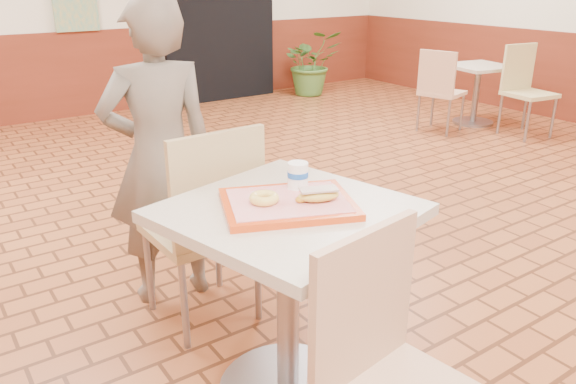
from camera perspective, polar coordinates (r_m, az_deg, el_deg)
room_shell at (r=3.19m, az=16.35°, el=18.03°), size 8.01×10.01×3.01m
wainscot_band at (r=3.38m, az=14.61°, el=0.95°), size 8.00×10.00×1.00m
corridor_doorway at (r=7.84m, az=-7.18°, el=17.29°), size 1.60×0.22×2.20m
main_table at (r=2.17m, az=-0.00°, el=-8.26°), size 0.80×0.80×0.84m
chair_main_front at (r=1.78m, az=10.49°, el=-17.58°), size 0.50×0.50×0.96m
chair_main_back at (r=2.66m, az=-8.19°, el=-2.73°), size 0.48×0.48×1.01m
customer at (r=2.89m, az=-12.88°, el=3.53°), size 0.62×0.46×1.57m
serving_tray at (r=2.04m, az=-0.00°, el=-1.19°), size 0.47×0.36×0.03m
ring_donut at (r=2.01m, az=-2.44°, el=-0.62°), size 0.12×0.12×0.03m
long_john_donut at (r=2.02m, az=3.02°, el=-0.33°), size 0.17×0.13×0.05m
paper_cup at (r=2.14m, az=1.01°, el=1.74°), size 0.08×0.08×0.10m
second_table at (r=6.86m, az=18.67°, el=10.32°), size 0.63×0.63×0.67m
chair_second_left at (r=6.34m, az=15.17°, el=10.26°), size 0.51×0.51×0.89m
chair_second_front at (r=6.54m, az=22.91°, el=9.95°), size 0.50×0.50×0.95m
potted_plant at (r=8.15m, az=2.38°, el=12.99°), size 0.98×0.91×0.90m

